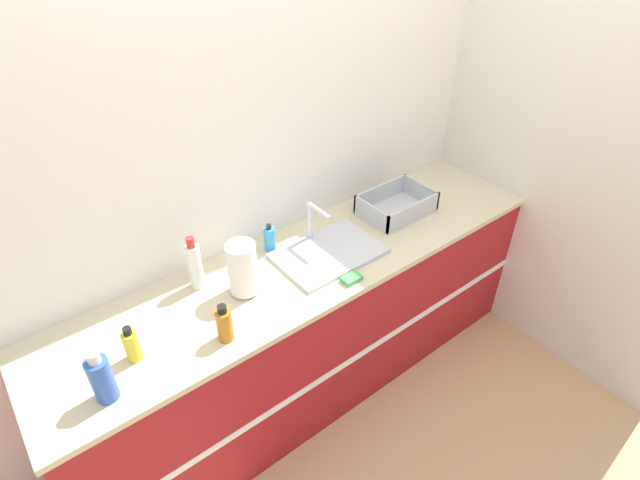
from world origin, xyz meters
TOP-DOWN VIEW (x-y plane):
  - ground_plane at (0.00, 0.00)m, footprint 12.00×12.00m
  - wall_back at (0.00, 0.63)m, footprint 4.97×0.06m
  - wall_right at (1.32, 0.30)m, footprint 0.06×2.60m
  - counter_cabinet at (0.00, 0.30)m, footprint 2.60×0.62m
  - sink at (0.10, 0.28)m, footprint 0.50×0.34m
  - paper_towel_roll at (-0.36, 0.30)m, footprint 0.13×0.13m
  - dish_rack at (0.62, 0.34)m, footprint 0.38×0.26m
  - bottle_yellow at (-0.88, 0.23)m, footprint 0.06×0.06m
  - bottle_white_spray at (-0.50, 0.46)m, footprint 0.06×0.06m
  - bottle_blue at (-1.02, 0.12)m, footprint 0.08×0.08m
  - bottle_amber at (-0.56, 0.11)m, footprint 0.06×0.06m
  - soap_dispenser at (-0.10, 0.48)m, footprint 0.06×0.06m
  - sponge at (0.06, 0.07)m, footprint 0.09×0.06m

SIDE VIEW (x-z plane):
  - ground_plane at x=0.00m, z-range 0.00..0.00m
  - counter_cabinet at x=0.00m, z-range 0.00..0.89m
  - sponge at x=0.06m, z-range 0.89..0.91m
  - sink at x=0.10m, z-range 0.79..1.02m
  - dish_rack at x=0.62m, z-range 0.87..0.98m
  - soap_dispenser at x=-0.10m, z-range 0.88..1.03m
  - bottle_yellow at x=-0.88m, z-range 0.88..1.04m
  - bottle_amber at x=-0.56m, z-range 0.88..1.05m
  - bottle_blue at x=-1.02m, z-range 0.87..1.10m
  - bottle_white_spray at x=-0.50m, z-range 0.87..1.14m
  - paper_towel_roll at x=-0.36m, z-range 0.89..1.14m
  - wall_back at x=0.00m, z-range 0.00..2.60m
  - wall_right at x=1.32m, z-range 0.00..2.60m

